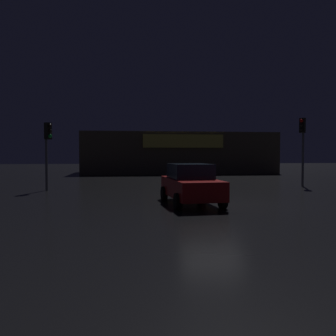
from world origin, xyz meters
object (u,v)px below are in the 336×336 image
at_px(traffic_signal_cross_left, 303,137).
at_px(car_near, 191,184).
at_px(store_building, 177,153).
at_px(traffic_signal_opposite, 48,141).

distance_m(traffic_signal_cross_left, car_near, 10.98).
height_order(traffic_signal_cross_left, car_near, traffic_signal_cross_left).
height_order(store_building, car_near, store_building).
bearing_deg(traffic_signal_opposite, store_building, 61.71).
bearing_deg(traffic_signal_opposite, car_near, -42.56).
bearing_deg(car_near, traffic_signal_cross_left, 39.78).
height_order(traffic_signal_opposite, car_near, traffic_signal_opposite).
bearing_deg(traffic_signal_cross_left, traffic_signal_opposite, -177.18).
relative_size(traffic_signal_cross_left, car_near, 0.99).
relative_size(traffic_signal_opposite, car_near, 0.87).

